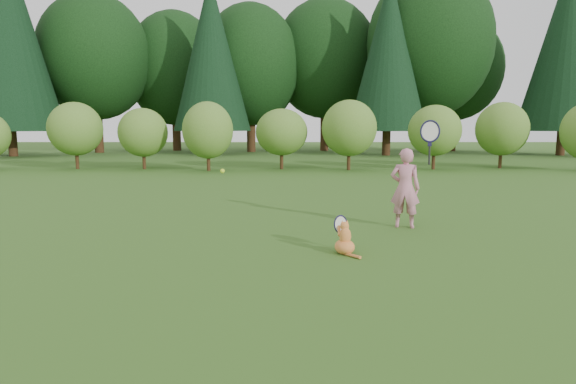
# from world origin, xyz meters

# --- Properties ---
(ground) EXTENTS (100.00, 100.00, 0.00)m
(ground) POSITION_xyz_m (0.00, 0.00, 0.00)
(ground) COLOR #304E16
(ground) RESTS_ON ground
(shrub_row) EXTENTS (28.00, 3.00, 2.80)m
(shrub_row) POSITION_xyz_m (0.00, 13.00, 1.40)
(shrub_row) COLOR #517A26
(shrub_row) RESTS_ON ground
(woodland_backdrop) EXTENTS (48.00, 10.00, 15.00)m
(woodland_backdrop) POSITION_xyz_m (0.00, 23.00, 7.50)
(woodland_backdrop) COLOR black
(woodland_backdrop) RESTS_ON ground
(child) EXTENTS (0.81, 0.52, 2.06)m
(child) POSITION_xyz_m (2.23, 1.40, 0.72)
(child) COLOR #D27D94
(child) RESTS_ON ground
(cat) EXTENTS (0.39, 0.63, 0.63)m
(cat) POSITION_xyz_m (0.98, -0.35, 0.24)
(cat) COLOR #CB6927
(cat) RESTS_ON ground
(tennis_ball) EXTENTS (0.08, 0.08, 0.08)m
(tennis_ball) POSITION_xyz_m (-0.92, 1.37, 0.98)
(tennis_ball) COLOR #B9D519
(tennis_ball) RESTS_ON ground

